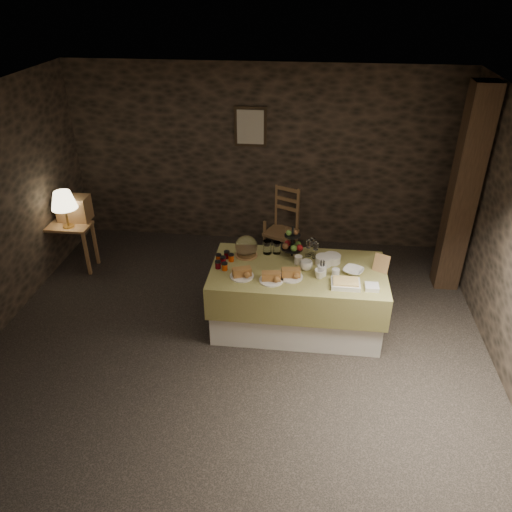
# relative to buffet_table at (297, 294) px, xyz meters

# --- Properties ---
(ground_plane) EXTENTS (5.50, 5.00, 0.01)m
(ground_plane) POSITION_rel_buffet_table_xyz_m (-0.63, -0.38, -0.44)
(ground_plane) COLOR black
(ground_plane) RESTS_ON ground
(room_shell) EXTENTS (5.52, 5.02, 2.60)m
(room_shell) POSITION_rel_buffet_table_xyz_m (-0.63, -0.38, 1.12)
(room_shell) COLOR black
(room_shell) RESTS_ON ground
(buffet_table) EXTENTS (1.93, 1.02, 0.76)m
(buffet_table) POSITION_rel_buffet_table_xyz_m (0.00, 0.00, 0.00)
(buffet_table) COLOR silver
(buffet_table) RESTS_ON ground_plane
(console_table) EXTENTS (0.62, 0.35, 0.66)m
(console_table) POSITION_rel_buffet_table_xyz_m (-3.13, 0.96, 0.09)
(console_table) COLOR #976E48
(console_table) RESTS_ON ground_plane
(table_lamp) EXTENTS (0.34, 0.34, 0.50)m
(table_lamp) POSITION_rel_buffet_table_xyz_m (-3.08, 0.91, 0.60)
(table_lamp) COLOR tan
(table_lamp) RESTS_ON console_table
(wine_rack) EXTENTS (0.42, 0.26, 0.34)m
(wine_rack) POSITION_rel_buffet_table_xyz_m (-3.08, 1.14, 0.39)
(wine_rack) COLOR #976E48
(wine_rack) RESTS_ON console_table
(chair) EXTENTS (0.55, 0.54, 0.70)m
(chair) POSITION_rel_buffet_table_xyz_m (-0.31, 1.96, -0.04)
(chair) COLOR #976E48
(chair) RESTS_ON ground_plane
(timber_column) EXTENTS (0.30, 0.30, 2.60)m
(timber_column) POSITION_rel_buffet_table_xyz_m (1.92, 1.12, 0.86)
(timber_column) COLOR black
(timber_column) RESTS_ON ground_plane
(framed_picture) EXTENTS (0.45, 0.04, 0.55)m
(framed_picture) POSITION_rel_buffet_table_xyz_m (-0.78, 2.08, 1.31)
(framed_picture) COLOR #2F2215
(framed_picture) RESTS_ON room_shell
(plate_stack_a) EXTENTS (0.19, 0.19, 0.10)m
(plate_stack_a) POSITION_rel_buffet_table_xyz_m (0.28, 0.14, 0.37)
(plate_stack_a) COLOR white
(plate_stack_a) RESTS_ON buffet_table
(plate_stack_b) EXTENTS (0.20, 0.20, 0.08)m
(plate_stack_b) POSITION_rel_buffet_table_xyz_m (0.37, 0.21, 0.37)
(plate_stack_b) COLOR white
(plate_stack_b) RESTS_ON buffet_table
(cutlery_holder) EXTENTS (0.10, 0.10, 0.12)m
(cutlery_holder) POSITION_rel_buffet_table_xyz_m (0.25, -0.09, 0.38)
(cutlery_holder) COLOR white
(cutlery_holder) RESTS_ON buffet_table
(cup_a) EXTENTS (0.17, 0.17, 0.11)m
(cup_a) POSITION_rel_buffet_table_xyz_m (0.09, 0.01, 0.38)
(cup_a) COLOR white
(cup_a) RESTS_ON buffet_table
(cup_b) EXTENTS (0.11, 0.11, 0.10)m
(cup_b) POSITION_rel_buffet_table_xyz_m (0.23, -0.15, 0.37)
(cup_b) COLOR white
(cup_b) RESTS_ON buffet_table
(mug_c) EXTENTS (0.09, 0.09, 0.09)m
(mug_c) POSITION_rel_buffet_table_xyz_m (-0.01, 0.13, 0.37)
(mug_c) COLOR white
(mug_c) RESTS_ON buffet_table
(mug_d) EXTENTS (0.08, 0.08, 0.09)m
(mug_d) POSITION_rel_buffet_table_xyz_m (0.40, -0.10, 0.37)
(mug_d) COLOR white
(mug_d) RESTS_ON buffet_table
(bowl) EXTENTS (0.28, 0.28, 0.05)m
(bowl) POSITION_rel_buffet_table_xyz_m (0.60, -0.01, 0.35)
(bowl) COLOR white
(bowl) RESTS_ON buffet_table
(cake_dome) EXTENTS (0.26, 0.26, 0.26)m
(cake_dome) POSITION_rel_buffet_table_xyz_m (-0.61, 0.25, 0.43)
(cake_dome) COLOR #976E48
(cake_dome) RESTS_ON buffet_table
(fruit_stand) EXTENTS (0.26, 0.26, 0.37)m
(fruit_stand) POSITION_rel_buffet_table_xyz_m (-0.08, 0.30, 0.47)
(fruit_stand) COLOR black
(fruit_stand) RESTS_ON buffet_table
(bread_platter_left) EXTENTS (0.26, 0.26, 0.11)m
(bread_platter_left) POSITION_rel_buffet_table_xyz_m (-0.60, -0.22, 0.36)
(bread_platter_left) COLOR white
(bread_platter_left) RESTS_ON buffet_table
(bread_platter_center) EXTENTS (0.26, 0.26, 0.11)m
(bread_platter_center) POSITION_rel_buffet_table_xyz_m (-0.28, -0.26, 0.36)
(bread_platter_center) COLOR white
(bread_platter_center) RESTS_ON buffet_table
(bread_platter_right) EXTENTS (0.26, 0.26, 0.11)m
(bread_platter_right) POSITION_rel_buffet_table_xyz_m (-0.07, -0.17, 0.36)
(bread_platter_right) COLOR white
(bread_platter_right) RESTS_ON buffet_table
(jam_jars) EXTENTS (0.20, 0.32, 0.07)m
(jam_jars) POSITION_rel_buffet_table_xyz_m (-0.84, 0.03, 0.36)
(jam_jars) COLOR #4F050F
(jam_jars) RESTS_ON buffet_table
(tart_dish) EXTENTS (0.30, 0.22, 0.07)m
(tart_dish) POSITION_rel_buffet_table_xyz_m (0.50, -0.28, 0.36)
(tart_dish) COLOR white
(tart_dish) RESTS_ON buffet_table
(square_dish) EXTENTS (0.14, 0.14, 0.04)m
(square_dish) POSITION_rel_buffet_table_xyz_m (0.77, -0.30, 0.35)
(square_dish) COLOR white
(square_dish) RESTS_ON buffet_table
(menu_frame) EXTENTS (0.18, 0.14, 0.22)m
(menu_frame) POSITION_rel_buffet_table_xyz_m (0.89, 0.07, 0.41)
(menu_frame) COLOR #976E48
(menu_frame) RESTS_ON buffet_table
(storage_jar_a) EXTENTS (0.10, 0.10, 0.16)m
(storage_jar_a) POSITION_rel_buffet_table_xyz_m (-0.38, 0.33, 0.40)
(storage_jar_a) COLOR white
(storage_jar_a) RESTS_ON buffet_table
(storage_jar_b) EXTENTS (0.09, 0.09, 0.14)m
(storage_jar_b) POSITION_rel_buffet_table_xyz_m (-0.26, 0.34, 0.39)
(storage_jar_b) COLOR white
(storage_jar_b) RESTS_ON buffet_table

